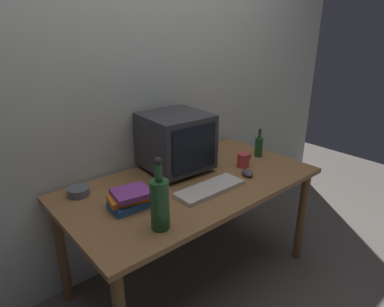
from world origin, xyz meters
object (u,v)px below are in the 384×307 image
computer_mouse (247,173)px  book_stack (130,199)px  crt_monitor (176,141)px  mug (243,160)px  bottle_tall (160,203)px  keyboard (210,189)px  bottle_short (259,146)px  cd_spindle (78,192)px

computer_mouse → book_stack: book_stack is taller
crt_monitor → computer_mouse: crt_monitor is taller
crt_monitor → mug: crt_monitor is taller
crt_monitor → bottle_tall: size_ratio=1.15×
bottle_tall → book_stack: (-0.01, 0.25, -0.08)m
computer_mouse → mug: 0.15m
keyboard → bottle_short: bottle_short is taller
bottle_short → cd_spindle: 1.24m
bottle_tall → mug: (0.83, 0.22, -0.09)m
bottle_short → crt_monitor: bearing=160.9°
computer_mouse → bottle_tall: bearing=-149.3°
computer_mouse → bottle_tall: size_ratio=0.28×
cd_spindle → keyboard: bearing=-36.4°
keyboard → mug: size_ratio=3.50×
bottle_tall → bottle_short: bottle_tall is taller
keyboard → cd_spindle: bearing=144.1°
computer_mouse → keyboard: bearing=-159.3°
crt_monitor → cd_spindle: size_ratio=3.39×
crt_monitor → bottle_tall: bearing=-134.5°
computer_mouse → bottle_tall: bottle_tall is taller
book_stack → bottle_short: bearing=1.0°
keyboard → computer_mouse: 0.31m
crt_monitor → computer_mouse: 0.49m
keyboard → bottle_tall: 0.46m
book_stack → cd_spindle: book_stack is taller
book_stack → mug: (0.84, -0.03, -0.00)m
bottle_tall → book_stack: size_ratio=1.54×
crt_monitor → book_stack: (-0.47, -0.22, -0.14)m
cd_spindle → book_stack: bearing=-63.5°
bottle_tall → cd_spindle: 0.58m
bottle_short → mug: bearing=-168.6°
mug → cd_spindle: size_ratio=1.00×
bottle_tall → bottle_short: (1.05, 0.27, -0.06)m
bottle_tall → cd_spindle: (-0.16, 0.55, -0.11)m
mug → bottle_tall: bearing=-164.9°
crt_monitor → book_stack: bearing=-154.9°
keyboard → bottle_tall: (-0.43, -0.12, 0.12)m
bottle_tall → cd_spindle: bottle_tall is taller
computer_mouse → bottle_short: bearing=49.3°
computer_mouse → book_stack: (-0.75, 0.14, 0.03)m
computer_mouse → book_stack: bearing=-168.4°
keyboard → bottle_short: size_ratio=2.04×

